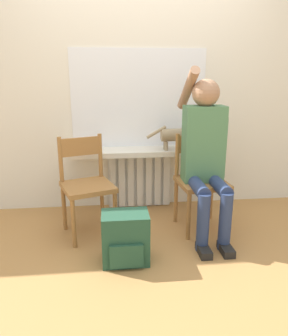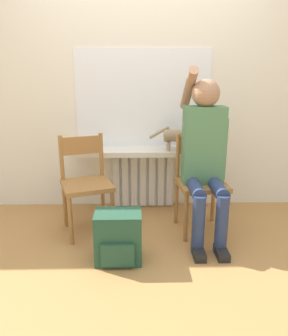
{
  "view_description": "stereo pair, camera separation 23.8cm",
  "coord_description": "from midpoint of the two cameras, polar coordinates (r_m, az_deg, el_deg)",
  "views": [
    {
      "loc": [
        -0.3,
        -2.11,
        1.37
      ],
      "look_at": [
        0.0,
        0.7,
        0.55
      ],
      "focal_mm": 35.0,
      "sensor_mm": 36.0,
      "label": 1
    },
    {
      "loc": [
        -0.07,
        -2.13,
        1.37
      ],
      "look_at": [
        0.0,
        0.7,
        0.55
      ],
      "focal_mm": 35.0,
      "sensor_mm": 36.0,
      "label": 2
    }
  ],
  "objects": [
    {
      "name": "ground_plane",
      "position": [
        2.53,
        -1.02,
        -16.57
      ],
      "size": [
        12.0,
        12.0,
        0.0
      ],
      "primitive_type": "plane",
      "color": "#B27F47"
    },
    {
      "name": "chair_left",
      "position": [
        2.88,
        -12.34,
        -2.76
      ],
      "size": [
        0.52,
        0.52,
        0.85
      ],
      "rotation": [
        0.0,
        0.0,
        0.33
      ],
      "color": "#9E6B38",
      "rests_on": "ground_plane"
    },
    {
      "name": "windowsill",
      "position": [
        3.26,
        -2.73,
        2.85
      ],
      "size": [
        1.39,
        0.31,
        0.05
      ],
      "color": "silver",
      "rests_on": "radiator"
    },
    {
      "name": "chair_right",
      "position": [
        2.94,
        7.53,
        -2.11
      ],
      "size": [
        0.45,
        0.45,
        0.85
      ],
      "rotation": [
        0.0,
        0.0,
        0.1
      ],
      "color": "#9E6B38",
      "rests_on": "ground_plane"
    },
    {
      "name": "cat",
      "position": [
        3.21,
        3.94,
        5.72
      ],
      "size": [
        0.52,
        0.12,
        0.24
      ],
      "color": "#9E896B",
      "rests_on": "windowsill"
    },
    {
      "name": "radiator",
      "position": [
        3.45,
        -2.77,
        -1.95
      ],
      "size": [
        0.66,
        0.08,
        0.59
      ],
      "color": "silver",
      "rests_on": "ground_plane"
    },
    {
      "name": "wall_with_window",
      "position": [
        3.36,
        -3.11,
        15.81
      ],
      "size": [
        7.0,
        0.06,
        2.7
      ],
      "color": "white",
      "rests_on": "ground_plane"
    },
    {
      "name": "backpack",
      "position": [
        2.5,
        -6.04,
        -12.11
      ],
      "size": [
        0.35,
        0.27,
        0.39
      ],
      "color": "#234C38",
      "rests_on": "ground_plane"
    },
    {
      "name": "window_glass",
      "position": [
        3.33,
        -3.01,
        11.92
      ],
      "size": [
        1.34,
        0.01,
        0.96
      ],
      "color": "white",
      "rests_on": "windowsill"
    },
    {
      "name": "person",
      "position": [
        2.78,
        8.3,
        3.06
      ],
      "size": [
        0.36,
        0.95,
        1.43
      ],
      "color": "navy",
      "rests_on": "ground_plane"
    }
  ]
}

